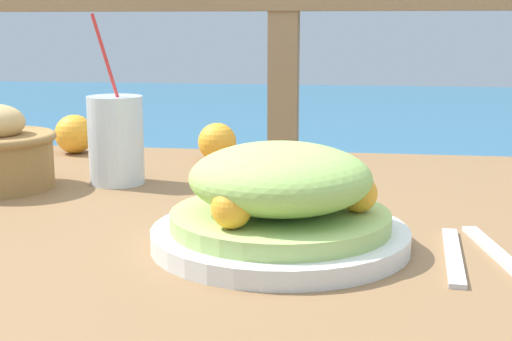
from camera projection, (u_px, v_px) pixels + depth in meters
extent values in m
cube|color=olive|center=(207.00, 234.00, 0.87)|extent=(0.90, 0.95, 0.04)
cube|color=#937551|center=(283.00, 217.00, 1.78)|extent=(0.07, 0.07, 1.01)
cube|color=teal|center=(326.00, 151.00, 4.26)|extent=(12.00, 4.00, 0.46)
cylinder|color=silver|center=(280.00, 237.00, 0.75)|extent=(0.27, 0.27, 0.02)
cylinder|color=#A8C66B|center=(280.00, 219.00, 0.75)|extent=(0.23, 0.23, 0.02)
ellipsoid|color=#9EC660|center=(280.00, 178.00, 0.74)|extent=(0.19, 0.19, 0.07)
sphere|color=#F9A328|center=(358.00, 193.00, 0.74)|extent=(0.04, 0.04, 0.04)
sphere|color=#F9A328|center=(261.00, 177.00, 0.82)|extent=(0.04, 0.04, 0.04)
sphere|color=#F9A328|center=(231.00, 208.00, 0.68)|extent=(0.04, 0.04, 0.04)
cylinder|color=silver|center=(116.00, 140.00, 1.04)|extent=(0.08, 0.08, 0.13)
cylinder|color=red|center=(115.00, 90.00, 1.01)|extent=(0.06, 0.03, 0.21)
cube|color=silver|center=(453.00, 255.00, 0.72)|extent=(0.03, 0.18, 0.00)
cube|color=silver|center=(497.00, 253.00, 0.72)|extent=(0.05, 0.18, 0.00)
sphere|color=#F9A328|center=(74.00, 134.00, 1.29)|extent=(0.07, 0.07, 0.07)
sphere|color=#F9A328|center=(217.00, 142.00, 1.22)|extent=(0.07, 0.07, 0.07)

